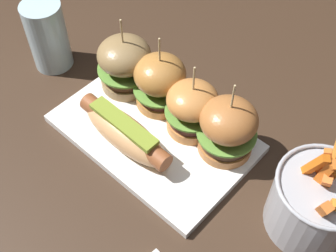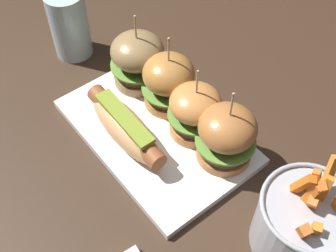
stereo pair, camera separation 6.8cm
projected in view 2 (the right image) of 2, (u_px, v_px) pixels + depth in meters
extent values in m
plane|color=#382619|center=(156.00, 134.00, 0.74)|extent=(3.00, 3.00, 0.00)
cube|color=white|center=(156.00, 132.00, 0.74)|extent=(0.32, 0.21, 0.01)
ellipsoid|color=tan|center=(125.00, 127.00, 0.70)|extent=(0.18, 0.06, 0.05)
cylinder|color=brown|center=(125.00, 125.00, 0.70)|extent=(0.18, 0.03, 0.03)
cube|color=olive|center=(124.00, 118.00, 0.68)|extent=(0.13, 0.03, 0.01)
cylinder|color=olive|center=(139.00, 76.00, 0.80)|extent=(0.09, 0.09, 0.02)
cylinder|color=#452B1A|center=(138.00, 68.00, 0.78)|extent=(0.08, 0.08, 0.02)
cylinder|color=#609338|center=(138.00, 64.00, 0.77)|extent=(0.10, 0.10, 0.00)
ellipsoid|color=olive|center=(137.00, 51.00, 0.75)|extent=(0.09, 0.09, 0.06)
cylinder|color=tan|center=(136.00, 31.00, 0.72)|extent=(0.00, 0.00, 0.06)
cylinder|color=#B27535|center=(168.00, 98.00, 0.76)|extent=(0.09, 0.09, 0.02)
cylinder|color=#49261F|center=(168.00, 91.00, 0.75)|extent=(0.08, 0.08, 0.02)
cylinder|color=#609338|center=(169.00, 87.00, 0.74)|extent=(0.09, 0.09, 0.00)
ellipsoid|color=#B27535|center=(169.00, 74.00, 0.72)|extent=(0.09, 0.09, 0.06)
cylinder|color=tan|center=(169.00, 53.00, 0.68)|extent=(0.00, 0.00, 0.06)
cylinder|color=#C97F3E|center=(194.00, 126.00, 0.72)|extent=(0.08, 0.08, 0.02)
cylinder|color=#552F27|center=(194.00, 119.00, 0.71)|extent=(0.08, 0.08, 0.02)
cylinder|color=#609338|center=(195.00, 114.00, 0.70)|extent=(0.09, 0.09, 0.00)
ellipsoid|color=#C97F3E|center=(196.00, 103.00, 0.68)|extent=(0.08, 0.08, 0.05)
cylinder|color=tan|center=(197.00, 85.00, 0.65)|extent=(0.00, 0.00, 0.06)
cylinder|color=#AE6935|center=(224.00, 151.00, 0.69)|extent=(0.09, 0.09, 0.02)
cylinder|color=#503322|center=(225.00, 145.00, 0.68)|extent=(0.08, 0.08, 0.02)
cylinder|color=#609338|center=(225.00, 140.00, 0.67)|extent=(0.09, 0.09, 0.00)
ellipsoid|color=#AE6935|center=(228.00, 128.00, 0.65)|extent=(0.09, 0.09, 0.06)
cylinder|color=tan|center=(231.00, 108.00, 0.61)|extent=(0.00, 0.00, 0.06)
cylinder|color=#A8AAB2|center=(302.00, 225.00, 0.59)|extent=(0.13, 0.13, 0.10)
torus|color=#A8AAB2|center=(312.00, 206.00, 0.54)|extent=(0.13, 0.13, 0.01)
cube|color=orange|center=(315.00, 197.00, 0.55)|extent=(0.04, 0.02, 0.09)
cube|color=orange|center=(296.00, 188.00, 0.56)|extent=(0.04, 0.02, 0.09)
cube|color=orange|center=(324.00, 186.00, 0.56)|extent=(0.03, 0.04, 0.09)
cube|color=orange|center=(313.00, 205.00, 0.56)|extent=(0.02, 0.04, 0.07)
cube|color=#D06626|center=(301.00, 232.00, 0.53)|extent=(0.03, 0.03, 0.07)
cube|color=orange|center=(310.00, 192.00, 0.56)|extent=(0.04, 0.03, 0.09)
cube|color=orange|center=(336.00, 210.00, 0.55)|extent=(0.02, 0.02, 0.07)
cube|color=orange|center=(308.00, 199.00, 0.55)|extent=(0.03, 0.01, 0.09)
cube|color=orange|center=(320.00, 199.00, 0.56)|extent=(0.02, 0.03, 0.07)
cube|color=orange|center=(313.00, 233.00, 0.54)|extent=(0.02, 0.02, 0.06)
cylinder|color=silver|center=(68.00, 25.00, 0.82)|extent=(0.07, 0.07, 0.13)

